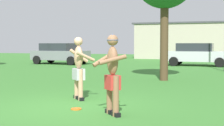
# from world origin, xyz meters

# --- Properties ---
(ground_plane) EXTENTS (80.00, 80.00, 0.00)m
(ground_plane) POSITION_xyz_m (0.00, 0.00, 0.00)
(ground_plane) COLOR #38752D
(player_near) EXTENTS (0.78, 0.83, 1.71)m
(player_near) POSITION_xyz_m (-0.17, 1.07, 0.91)
(player_near) COLOR black
(player_near) RESTS_ON ground_plane
(player_in_red) EXTENTS (0.78, 0.77, 1.73)m
(player_in_red) POSITION_xyz_m (1.29, -0.50, 0.95)
(player_in_red) COLOR black
(player_in_red) RESTS_ON ground_plane
(frisbee) EXTENTS (0.25, 0.25, 0.03)m
(frisbee) POSITION_xyz_m (0.31, -0.20, 0.01)
(frisbee) COLOR orange
(frisbee) RESTS_ON ground_plane
(car_gray_near_post) EXTENTS (4.48, 2.42, 1.58)m
(car_gray_near_post) POSITION_xyz_m (-7.97, 15.31, 0.82)
(car_gray_near_post) COLOR slate
(car_gray_near_post) RESTS_ON ground_plane
(car_silver_mid_lot) EXTENTS (4.42, 2.27, 1.58)m
(car_silver_mid_lot) POSITION_xyz_m (2.12, 16.36, 0.82)
(car_silver_mid_lot) COLOR silver
(car_silver_mid_lot) RESTS_ON ground_plane
(outbuilding_behind_lot) EXTENTS (12.43, 5.46, 3.71)m
(outbuilding_behind_lot) POSITION_xyz_m (1.31, 28.18, 1.86)
(outbuilding_behind_lot) COLOR #B2A893
(outbuilding_behind_lot) RESTS_ON ground_plane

